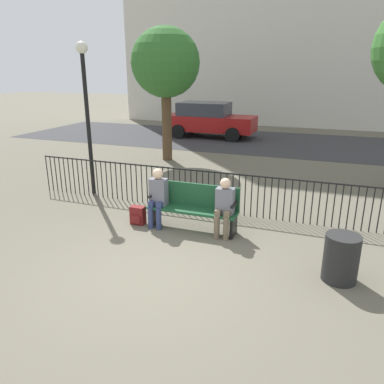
% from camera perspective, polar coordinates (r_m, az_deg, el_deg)
% --- Properties ---
extents(ground_plane, '(80.00, 80.00, 0.00)m').
position_cam_1_polar(ground_plane, '(6.09, -6.23, -12.34)').
color(ground_plane, '#605B4C').
extents(park_bench, '(1.83, 0.45, 0.92)m').
position_cam_1_polar(park_bench, '(7.48, 0.21, -2.03)').
color(park_bench, '#194728').
rests_on(park_bench, ground).
extents(seated_person_0, '(0.34, 0.39, 1.21)m').
position_cam_1_polar(seated_person_0, '(7.58, -5.25, -0.36)').
color(seated_person_0, navy).
rests_on(seated_person_0, ground).
extents(seated_person_1, '(0.34, 0.39, 1.16)m').
position_cam_1_polar(seated_person_1, '(7.12, 4.95, -1.87)').
color(seated_person_1, brown).
rests_on(seated_person_1, ground).
extents(backpack, '(0.30, 0.22, 0.38)m').
position_cam_1_polar(backpack, '(7.88, -8.27, -3.56)').
color(backpack, maroon).
rests_on(backpack, ground).
extents(fence_railing, '(9.01, 0.03, 0.95)m').
position_cam_1_polar(fence_railing, '(8.39, 2.54, 0.67)').
color(fence_railing, black).
rests_on(fence_railing, ground).
extents(tree_1, '(2.30, 2.30, 4.45)m').
position_cam_1_polar(tree_1, '(13.17, -4.05, 18.89)').
color(tree_1, '#4C3823').
rests_on(tree_1, ground).
extents(lamp_post, '(0.28, 0.28, 3.71)m').
position_cam_1_polar(lamp_post, '(9.67, -15.88, 13.75)').
color(lamp_post, black).
rests_on(lamp_post, ground).
extents(street_surface, '(24.00, 6.00, 0.01)m').
position_cam_1_polar(street_surface, '(17.11, 12.02, 7.41)').
color(street_surface, '#333335').
rests_on(street_surface, ground).
extents(parked_car_0, '(4.20, 1.94, 1.62)m').
position_cam_1_polar(parked_car_0, '(18.04, 2.55, 11.02)').
color(parked_car_0, maroon).
rests_on(parked_car_0, ground).
extents(trash_bin, '(0.52, 0.52, 0.74)m').
position_cam_1_polar(trash_bin, '(6.16, 21.77, -9.33)').
color(trash_bin, black).
rests_on(trash_bin, ground).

